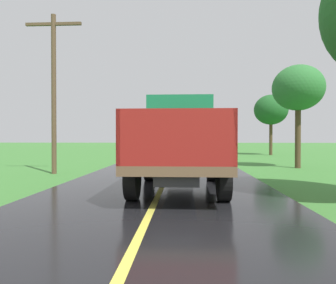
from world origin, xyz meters
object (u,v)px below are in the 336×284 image
object	(u,v)px
banana_truck_near	(180,140)
roadside_tree_far_left	(271,110)
roadside_tree_near_left	(298,89)
utility_pole_roadside	(54,86)

from	to	relation	value
banana_truck_near	roadside_tree_far_left	distance (m)	20.53
banana_truck_near	roadside_tree_near_left	size ratio (longest dim) A/B	1.12
roadside_tree_near_left	banana_truck_near	bearing A→B (deg)	-132.02
roadside_tree_far_left	roadside_tree_near_left	bearing A→B (deg)	-99.05
banana_truck_near	roadside_tree_far_left	size ratio (longest dim) A/B	1.08
banana_truck_near	roadside_tree_far_left	xyz separation A→B (m)	(7.81, 18.81, 2.56)
banana_truck_near	utility_pole_roadside	world-z (taller)	utility_pole_roadside
utility_pole_roadside	roadside_tree_near_left	distance (m)	11.68
utility_pole_roadside	roadside_tree_far_left	size ratio (longest dim) A/B	1.25
roadside_tree_near_left	roadside_tree_far_left	distance (m)	12.47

